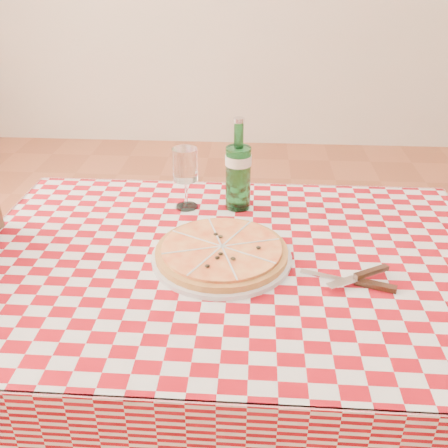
% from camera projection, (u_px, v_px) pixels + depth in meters
% --- Properties ---
extents(dining_table, '(1.20, 0.80, 0.75)m').
position_uv_depth(dining_table, '(230.00, 290.00, 1.27)').
color(dining_table, brown).
rests_on(dining_table, ground).
extents(tablecloth, '(1.30, 0.90, 0.01)m').
position_uv_depth(tablecloth, '(231.00, 259.00, 1.22)').
color(tablecloth, maroon).
rests_on(tablecloth, dining_table).
extents(pizza_plate, '(0.43, 0.43, 0.04)m').
position_uv_depth(pizza_plate, '(222.00, 251.00, 1.21)').
color(pizza_plate, gold).
rests_on(pizza_plate, tablecloth).
extents(water_bottle, '(0.08, 0.08, 0.27)m').
position_uv_depth(water_bottle, '(238.00, 165.00, 1.40)').
color(water_bottle, '#19672B').
rests_on(water_bottle, tablecloth).
extents(wine_glass, '(0.08, 0.08, 0.18)m').
position_uv_depth(wine_glass, '(186.00, 179.00, 1.42)').
color(wine_glass, silver).
rests_on(wine_glass, tablecloth).
extents(cutlery, '(0.26, 0.23, 0.02)m').
position_uv_depth(cutlery, '(355.00, 279.00, 1.12)').
color(cutlery, silver).
rests_on(cutlery, tablecloth).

